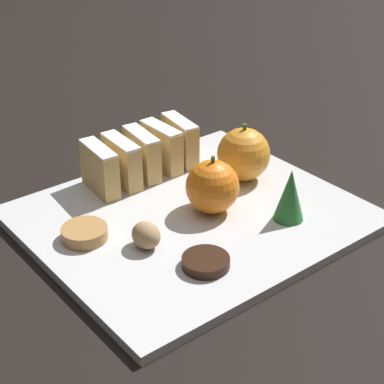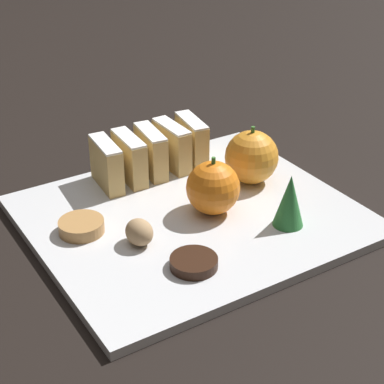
{
  "view_description": "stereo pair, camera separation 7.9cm",
  "coord_description": "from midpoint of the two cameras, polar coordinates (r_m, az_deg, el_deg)",
  "views": [
    {
      "loc": [
        0.54,
        -0.43,
        0.43
      ],
      "look_at": [
        0.0,
        0.0,
        0.04
      ],
      "focal_mm": 60.0,
      "sensor_mm": 36.0,
      "label": 1
    },
    {
      "loc": [
        0.58,
        -0.36,
        0.43
      ],
      "look_at": [
        0.0,
        0.0,
        0.04
      ],
      "focal_mm": 60.0,
      "sensor_mm": 36.0,
      "label": 2
    }
  ],
  "objects": [
    {
      "name": "stollen_slice_fifth",
      "position": [
        0.92,
        -3.56,
        4.54
      ],
      "size": [
        0.08,
        0.03,
        0.06
      ],
      "color": "tan",
      "rests_on": "serving_platter"
    },
    {
      "name": "walnut",
      "position": [
        0.74,
        -7.18,
        -3.93
      ],
      "size": [
        0.04,
        0.03,
        0.03
      ],
      "color": "tan",
      "rests_on": "serving_platter"
    },
    {
      "name": "stollen_slice_front",
      "position": [
        0.85,
        -10.85,
        1.94
      ],
      "size": [
        0.07,
        0.03,
        0.06
      ],
      "color": "tan",
      "rests_on": "serving_platter"
    },
    {
      "name": "chocolate_cookie",
      "position": [
        0.7,
        -1.99,
        -6.35
      ],
      "size": [
        0.05,
        0.05,
        0.01
      ],
      "color": "black",
      "rests_on": "serving_platter"
    },
    {
      "name": "orange_near",
      "position": [
        0.87,
        2.02,
        3.31
      ],
      "size": [
        0.07,
        0.07,
        0.08
      ],
      "color": "orange",
      "rests_on": "serving_platter"
    },
    {
      "name": "serving_platter",
      "position": [
        0.81,
        -2.8,
        -2.31
      ],
      "size": [
        0.34,
        0.39,
        0.01
      ],
      "color": "silver",
      "rests_on": "ground_plane"
    },
    {
      "name": "stollen_slice_second",
      "position": [
        0.87,
        -8.88,
        2.6
      ],
      "size": [
        0.07,
        0.03,
        0.06
      ],
      "color": "tan",
      "rests_on": "serving_platter"
    },
    {
      "name": "evergreen_sprig",
      "position": [
        0.78,
        5.86,
        -0.34
      ],
      "size": [
        0.04,
        0.04,
        0.07
      ],
      "color": "#2D7538",
      "rests_on": "serving_platter"
    },
    {
      "name": "stollen_slice_fourth",
      "position": [
        0.9,
        -5.25,
        3.92
      ],
      "size": [
        0.07,
        0.02,
        0.06
      ],
      "color": "tan",
      "rests_on": "serving_platter"
    },
    {
      "name": "orange_far",
      "position": [
        0.79,
        -1.01,
        0.41
      ],
      "size": [
        0.07,
        0.07,
        0.08
      ],
      "color": "orange",
      "rests_on": "serving_platter"
    },
    {
      "name": "stollen_slice_third",
      "position": [
        0.88,
        -7.05,
        3.28
      ],
      "size": [
        0.07,
        0.03,
        0.06
      ],
      "color": "tan",
      "rests_on": "serving_platter"
    },
    {
      "name": "ground_plane",
      "position": [
        0.81,
        -2.79,
        -2.67
      ],
      "size": [
        6.0,
        6.0,
        0.0
      ],
      "primitive_type": "plane",
      "color": "black"
    },
    {
      "name": "gingerbread_cookie",
      "position": [
        0.77,
        -12.46,
        -3.69
      ],
      "size": [
        0.05,
        0.05,
        0.02
      ],
      "color": "#B27F47",
      "rests_on": "serving_platter"
    }
  ]
}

